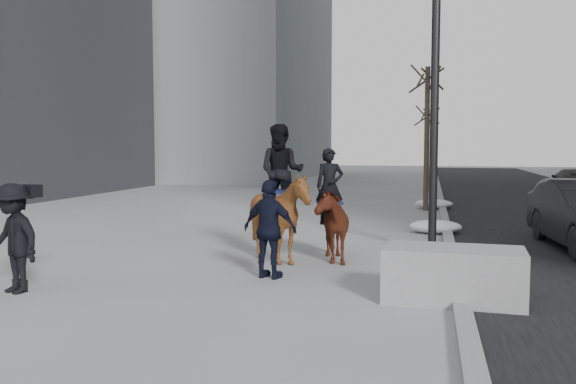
# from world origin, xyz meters

# --- Properties ---
(ground) EXTENTS (120.00, 120.00, 0.00)m
(ground) POSITION_xyz_m (0.00, 0.00, 0.00)
(ground) COLOR gray
(ground) RESTS_ON ground
(curb) EXTENTS (0.25, 90.00, 0.12)m
(curb) POSITION_xyz_m (3.00, 10.00, 0.06)
(curb) COLOR gray
(curb) RESTS_ON ground
(planter) EXTENTS (2.11, 1.15, 0.82)m
(planter) POSITION_xyz_m (2.90, -0.26, 0.41)
(planter) COLOR gray
(planter) RESTS_ON ground
(car_far) EXTENTS (2.43, 4.61, 1.28)m
(car_far) POSITION_xyz_m (9.11, 21.01, 0.64)
(car_far) COLOR black
(car_far) RESTS_ON ground
(tree_near) EXTENTS (1.20, 1.20, 5.69)m
(tree_near) POSITION_xyz_m (2.40, 12.77, 2.85)
(tree_near) COLOR #352A1F
(tree_near) RESTS_ON ground
(tree_far) EXTENTS (1.20, 1.20, 4.58)m
(tree_far) POSITION_xyz_m (2.40, 21.40, 2.29)
(tree_far) COLOR #392B22
(tree_far) RESTS_ON ground
(mounted_left) EXTENTS (1.33, 1.94, 2.29)m
(mounted_left) POSITION_xyz_m (0.52, 2.61, 0.85)
(mounted_left) COLOR #4F220F
(mounted_left) RESTS_ON ground
(mounted_right) EXTENTS (1.57, 1.74, 2.78)m
(mounted_right) POSITION_xyz_m (-0.37, 2.11, 1.11)
(mounted_right) COLOR #46220E
(mounted_right) RESTS_ON ground
(feeder) EXTENTS (1.10, 0.97, 1.75)m
(feeder) POSITION_xyz_m (-0.21, 0.69, 0.88)
(feeder) COLOR black
(feeder) RESTS_ON ground
(camera_crew) EXTENTS (1.29, 1.01, 1.75)m
(camera_crew) POSITION_xyz_m (-3.92, -1.26, 0.89)
(camera_crew) COLOR black
(camera_crew) RESTS_ON ground
(lamppost) EXTENTS (0.25, 1.18, 9.09)m
(lamppost) POSITION_xyz_m (2.60, 4.08, 4.99)
(lamppost) COLOR black
(lamppost) RESTS_ON ground
(snow_piles) EXTENTS (1.39, 7.28, 0.35)m
(snow_piles) POSITION_xyz_m (2.70, 10.21, 0.18)
(snow_piles) COLOR white
(snow_piles) RESTS_ON ground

